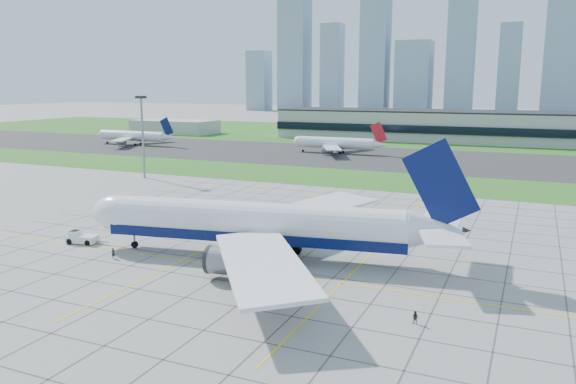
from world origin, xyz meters
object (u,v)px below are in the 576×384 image
object	(u,v)px
pushback_tug	(81,238)
distant_jet_0	(134,136)
crew_far	(415,318)
airliner	(257,224)
distant_jet_1	(337,143)
light_mast	(142,126)
crew_near	(113,253)

from	to	relation	value
pushback_tug	distant_jet_0	size ratio (longest dim) A/B	0.20
distant_jet_0	crew_far	bearing A→B (deg)	-42.76
airliner	distant_jet_1	distance (m)	150.93
distant_jet_0	distant_jet_1	size ratio (longest dim) A/B	1.00
light_mast	crew_near	bearing A→B (deg)	-55.46
crew_far	distant_jet_0	distance (m)	229.90
crew_near	distant_jet_1	xyz separation A→B (m)	(-14.21, 156.94, 3.58)
crew_far	distant_jet_1	bearing A→B (deg)	122.26
crew_far	distant_jet_0	size ratio (longest dim) A/B	0.04
airliner	pushback_tug	bearing A→B (deg)	179.43
pushback_tug	crew_far	size ratio (longest dim) A/B	5.05
crew_far	distant_jet_0	xyz separation A→B (m)	(-168.76, 156.08, 3.66)
crew_near	distant_jet_1	world-z (taller)	distant_jet_1
crew_far	distant_jet_1	size ratio (longest dim) A/B	0.04
airliner	distant_jet_0	distance (m)	196.85
airliner	crew_near	xyz separation A→B (m)	(-21.99, -10.42, -4.84)
airliner	crew_near	bearing A→B (deg)	-164.27
light_mast	distant_jet_0	distance (m)	104.95
pushback_tug	crew_near	bearing A→B (deg)	-32.42
light_mast	airliner	size ratio (longest dim) A/B	0.38
airliner	distant_jet_1	xyz separation A→B (m)	(-36.21, 146.52, -1.26)
light_mast	distant_jet_1	bearing A→B (deg)	68.09
light_mast	distant_jet_1	world-z (taller)	light_mast
pushback_tug	distant_jet_0	xyz separation A→B (m)	(-104.89, 144.97, 3.46)
distant_jet_0	pushback_tug	bearing A→B (deg)	-54.11
pushback_tug	distant_jet_1	bearing A→B (deg)	81.24
crew_near	distant_jet_0	xyz separation A→B (m)	(-116.82, 149.99, 3.58)
crew_far	pushback_tug	bearing A→B (deg)	-179.70
crew_near	crew_far	bearing A→B (deg)	-74.91
pushback_tug	crew_far	bearing A→B (deg)	-19.49
crew_near	pushback_tug	bearing A→B (deg)	88.99
pushback_tug	airliner	bearing A→B (deg)	-0.57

